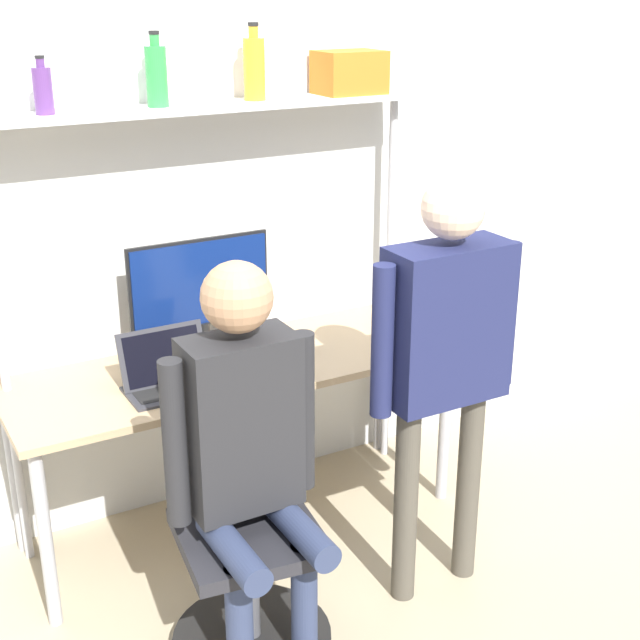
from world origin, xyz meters
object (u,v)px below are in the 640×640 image
at_px(monitor, 201,291).
at_px(storage_box, 349,72).
at_px(laptop, 167,372).
at_px(bottle_amber, 254,68).
at_px(office_chair, 247,572).
at_px(bottle_purple, 43,90).
at_px(bottle_green, 157,75).
at_px(person_standing, 446,339).
at_px(cell_phone, 229,377).
at_px(person_seated, 246,437).

bearing_deg(monitor, storage_box, 4.18).
height_order(laptop, bottle_amber, bottle_amber).
height_order(office_chair, bottle_purple, bottle_purple).
distance_m(monitor, bottle_amber, 0.91).
height_order(laptop, bottle_green, bottle_green).
height_order(laptop, person_standing, person_standing).
bearing_deg(bottle_green, cell_phone, -71.94).
relative_size(office_chair, bottle_purple, 4.67).
bearing_deg(bottle_amber, person_standing, -74.28).
bearing_deg(bottle_purple, cell_phone, -31.72).
distance_m(bottle_green, bottle_amber, 0.40).
distance_m(office_chair, bottle_green, 1.83).
bearing_deg(person_standing, office_chair, 175.71).
bearing_deg(laptop, office_chair, -87.14).
xyz_separation_m(laptop, office_chair, (0.03, -0.61, -0.53)).
bearing_deg(cell_phone, bottle_green, 108.06).
height_order(cell_phone, bottle_green, bottle_green).
distance_m(office_chair, person_seated, 0.55).
bearing_deg(bottle_green, person_standing, -54.94).
height_order(bottle_amber, storage_box, bottle_amber).
height_order(monitor, person_standing, person_standing).
relative_size(office_chair, bottle_amber, 3.20).
xyz_separation_m(person_seated, bottle_green, (0.11, 0.94, 1.04)).
relative_size(laptop, bottle_amber, 1.16).
bearing_deg(bottle_green, office_chair, -96.37).
bearing_deg(laptop, bottle_purple, 135.47).
distance_m(cell_phone, bottle_amber, 1.22).
bearing_deg(laptop, bottle_green, 65.23).
distance_m(bottle_purple, storage_box, 1.25).
distance_m(bottle_amber, bottle_purple, 0.82).
distance_m(person_standing, bottle_purple, 1.66).
relative_size(laptop, bottle_green, 1.25).
xyz_separation_m(laptop, storage_box, (0.97, 0.28, 1.04)).
bearing_deg(bottle_purple, person_seated, -71.64).
relative_size(person_seated, bottle_amber, 4.84).
xyz_separation_m(office_chair, bottle_amber, (0.50, 0.90, 1.60)).
bearing_deg(laptop, cell_phone, -9.80).
height_order(laptop, person_seated, person_seated).
xyz_separation_m(office_chair, bottle_purple, (-0.32, 0.90, 1.56)).
distance_m(monitor, laptop, 0.40).
height_order(bottle_green, bottle_amber, bottle_amber).
distance_m(monitor, cell_phone, 0.39).
height_order(monitor, person_seated, person_seated).
bearing_deg(bottle_amber, office_chair, -119.20).
bearing_deg(monitor, cell_phone, -90.91).
xyz_separation_m(monitor, office_chair, (-0.21, -0.84, -0.74)).
xyz_separation_m(laptop, bottle_green, (0.13, 0.28, 1.07)).
height_order(bottle_purple, storage_box, bottle_purple).
distance_m(person_standing, bottle_green, 1.44).
bearing_deg(bottle_green, bottle_purple, 180.00).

